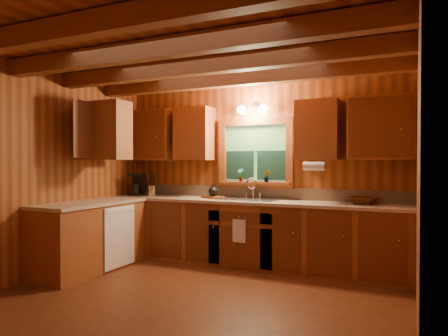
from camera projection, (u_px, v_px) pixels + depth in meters
room at (191, 174)px, 4.22m from camera, size 4.20×4.20×4.20m
ceiling_beams at (191, 57)px, 4.20m from camera, size 4.20×2.54×0.18m
base_cabinets at (206, 235)px, 5.60m from camera, size 4.20×2.22×0.86m
countertop at (207, 202)px, 5.60m from camera, size 4.20×2.24×0.04m
backsplash at (256, 193)px, 5.93m from camera, size 4.20×0.02×0.16m
dishwasher_panel at (120, 237)px, 5.47m from camera, size 0.02×0.60×0.80m
upper_cabinets at (206, 132)px, 5.74m from camera, size 4.19×1.77×0.78m
window at (255, 155)px, 5.91m from camera, size 1.12×0.08×1.00m
window_sill at (254, 183)px, 5.87m from camera, size 1.06×0.14×0.04m
wall_sconce at (252, 109)px, 5.79m from camera, size 0.45×0.21×0.17m
paper_towel_roll at (314, 166)px, 5.22m from camera, size 0.27×0.11×0.11m
dish_towel at (239, 231)px, 5.38m from camera, size 0.18×0.01×0.30m
sink at (249, 203)px, 5.68m from camera, size 0.82×0.48×0.43m
coffee_maker at (138, 184)px, 6.40m from camera, size 0.20×0.25×0.35m
utensil_crock at (152, 190)px, 6.31m from camera, size 0.13×0.13×0.37m
cutting_board at (213, 197)px, 5.94m from camera, size 0.36×0.32×0.03m
teakettle at (213, 192)px, 5.94m from camera, size 0.13×0.13×0.17m
wicker_basket at (363, 201)px, 5.10m from camera, size 0.43×0.43×0.09m
potted_plant_left at (241, 175)px, 5.94m from camera, size 0.12×0.09×0.19m
potted_plant_right at (267, 176)px, 5.75m from camera, size 0.10×0.09×0.17m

